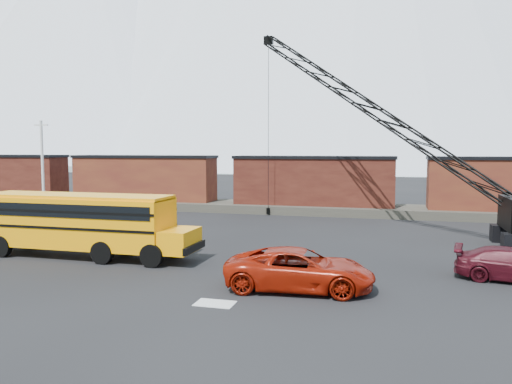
% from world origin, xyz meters
% --- Properties ---
extents(ground, '(160.00, 160.00, 0.00)m').
position_xyz_m(ground, '(0.00, 0.00, 0.00)').
color(ground, black).
rests_on(ground, ground).
extents(gravel_berm, '(120.00, 5.00, 0.70)m').
position_xyz_m(gravel_berm, '(0.00, 22.00, 0.35)').
color(gravel_berm, '#4C483E').
rests_on(gravel_berm, ground).
extents(boxcar_west_far, '(13.70, 3.10, 4.17)m').
position_xyz_m(boxcar_west_far, '(-32.00, 22.00, 2.76)').
color(boxcar_west_far, '#542217').
rests_on(boxcar_west_far, gravel_berm).
extents(boxcar_west_near, '(13.70, 3.10, 4.17)m').
position_xyz_m(boxcar_west_near, '(-16.00, 22.00, 2.76)').
color(boxcar_west_near, '#4E1B16').
rests_on(boxcar_west_near, gravel_berm).
extents(boxcar_mid, '(13.70, 3.10, 4.17)m').
position_xyz_m(boxcar_mid, '(0.00, 22.00, 2.76)').
color(boxcar_mid, '#542217').
rests_on(boxcar_mid, gravel_berm).
extents(utility_pole, '(1.40, 0.24, 8.00)m').
position_xyz_m(utility_pole, '(-24.00, 18.00, 4.15)').
color(utility_pole, silver).
rests_on(utility_pole, ground).
extents(snow_patch, '(1.40, 0.90, 0.02)m').
position_xyz_m(snow_patch, '(0.50, -4.00, 0.01)').
color(snow_patch, silver).
rests_on(snow_patch, ground).
extents(school_bus, '(11.65, 2.65, 3.19)m').
position_xyz_m(school_bus, '(-8.64, 1.50, 1.79)').
color(school_bus, '#FF9D05').
rests_on(school_bus, ground).
extents(red_pickup, '(5.99, 3.13, 1.61)m').
position_xyz_m(red_pickup, '(3.08, -1.42, 0.81)').
color(red_pickup, '#991707').
rests_on(red_pickup, ground).
extents(crawler_crane, '(21.58, 11.99, 14.67)m').
position_xyz_m(crawler_crane, '(4.94, 14.79, 8.23)').
color(crawler_crane, black).
rests_on(crawler_crane, ground).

